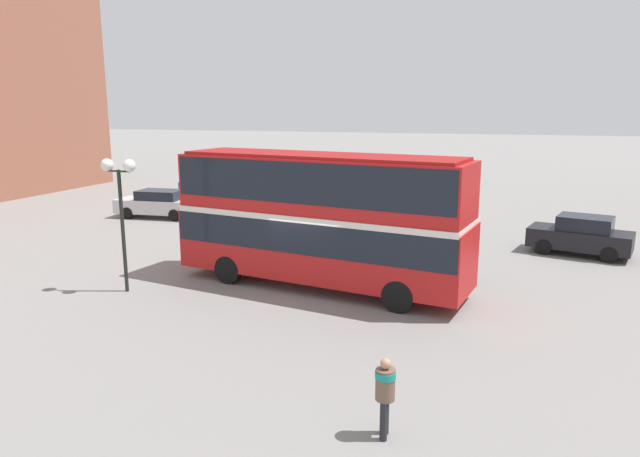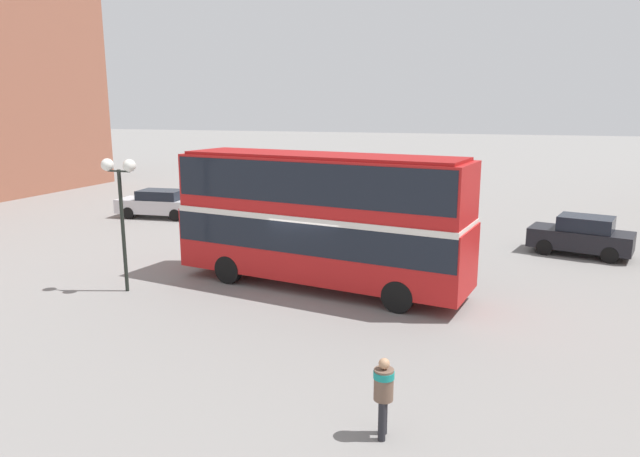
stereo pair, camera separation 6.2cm
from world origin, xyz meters
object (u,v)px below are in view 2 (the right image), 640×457
at_px(parked_car_kerb_far, 159,204).
at_px(parked_car_side_street, 210,186).
at_px(street_lamp_twin_globe, 120,185).
at_px(pedestrian_foreground, 384,389).
at_px(parked_car_kerb_near, 582,236).
at_px(double_decker_bus, 320,212).

bearing_deg(parked_car_kerb_far, parked_car_side_street, -89.44).
bearing_deg(street_lamp_twin_globe, pedestrian_foreground, -30.11).
height_order(parked_car_kerb_near, parked_car_kerb_far, parked_car_kerb_near).
xyz_separation_m(parked_car_side_street, street_lamp_twin_globe, (7.23, -18.62, 2.75)).
bearing_deg(parked_car_kerb_near, double_decker_bus, 54.54).
relative_size(double_decker_bus, street_lamp_twin_globe, 2.34).
bearing_deg(pedestrian_foreground, parked_car_side_street, -59.36).
xyz_separation_m(pedestrian_foreground, parked_car_kerb_near, (4.93, 15.78, -0.14)).
distance_m(double_decker_bus, parked_car_side_street, 20.93).
relative_size(double_decker_bus, parked_car_kerb_near, 2.42).
relative_size(parked_car_kerb_near, street_lamp_twin_globe, 0.96).
distance_m(parked_car_kerb_far, street_lamp_twin_globe, 13.57).
height_order(parked_car_side_street, street_lamp_twin_globe, street_lamp_twin_globe).
height_order(parked_car_kerb_near, parked_car_side_street, parked_car_kerb_near).
bearing_deg(double_decker_bus, parked_car_side_street, 138.48).
relative_size(parked_car_side_street, street_lamp_twin_globe, 0.94).
distance_m(parked_car_side_street, street_lamp_twin_globe, 20.16).
bearing_deg(pedestrian_foreground, parked_car_kerb_far, -51.05).
bearing_deg(street_lamp_twin_globe, parked_car_side_street, 111.21).
bearing_deg(street_lamp_twin_globe, parked_car_kerb_far, 119.29).
bearing_deg(double_decker_bus, parked_car_kerb_near, 49.27).
relative_size(pedestrian_foreground, parked_car_side_street, 0.38).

